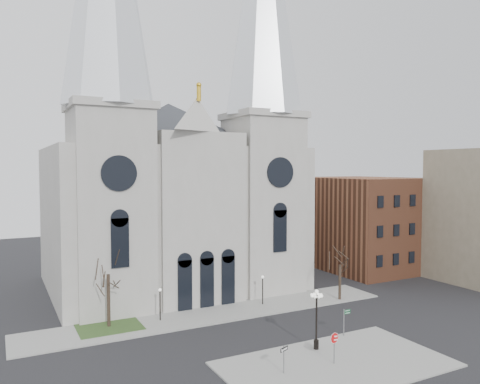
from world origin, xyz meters
name	(u,v)px	position (x,y,z in m)	size (l,w,h in m)	color
ground	(270,350)	(0.00, 0.00, 0.00)	(160.00, 160.00, 0.00)	black
sidewalk_near	(336,364)	(3.00, -5.00, 0.07)	(18.00, 10.00, 0.14)	gray
sidewalk_far	(216,314)	(0.00, 11.00, 0.07)	(40.00, 6.00, 0.14)	gray
grass_patch	(109,327)	(-11.00, 12.00, 0.09)	(6.00, 5.00, 0.18)	#2A431C
cathedral	(177,144)	(0.00, 22.86, 18.48)	(33.00, 26.66, 54.00)	#9E9B93
bg_building_brick	(362,222)	(30.00, 22.00, 7.00)	(14.00, 18.00, 14.00)	brown
tree_left	(108,271)	(-11.00, 12.00, 5.58)	(3.20, 3.20, 7.50)	black
tree_right	(340,263)	(15.00, 9.00, 4.47)	(3.20, 3.20, 6.00)	black
ped_lamp_left	(160,299)	(-6.00, 11.50, 2.33)	(0.32, 0.32, 3.26)	black
ped_lamp_right	(263,285)	(6.00, 11.50, 2.33)	(0.32, 0.32, 3.26)	black
stop_sign	(334,341)	(2.90, -4.94, 1.92)	(0.88, 0.26, 2.50)	slate
globe_lamp	(317,312)	(3.43, -1.91, 3.36)	(1.26, 1.26, 5.12)	black
one_way_sign	(284,355)	(-1.57, -4.57, 1.56)	(0.86, 0.38, 2.09)	slate
street_name_sign	(345,320)	(7.69, -0.50, 1.57)	(0.78, 0.10, 2.45)	slate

